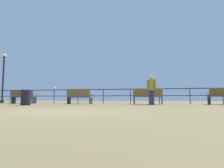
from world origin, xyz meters
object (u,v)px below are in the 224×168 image
bench_near_left (79,96)px  bench_near_right (148,96)px  bench_far_left (23,96)px  seagull_on_rail (54,88)px  lamppost_left (3,75)px  person_by_bench (151,88)px  trash_bin (26,98)px  bench_far_right (224,95)px

bench_near_left → bench_near_right: size_ratio=0.95×
bench_far_left → bench_near_left: 4.20m
bench_near_left → seagull_on_rail: (-2.22, 0.75, 0.56)m
bench_far_left → lamppost_left: lamppost_left is taller
person_by_bench → seagull_on_rail: (-6.86, 2.00, 0.19)m
person_by_bench → seagull_on_rail: bearing=163.7°
bench_near_left → bench_near_right: bench_near_left is taller
trash_bin → bench_near_left: bearing=65.7°
bench_near_right → person_by_bench: person_by_bench is taller
bench_near_left → lamppost_left: (-6.79, 0.93, 1.68)m
bench_far_left → bench_far_right: bench_far_left is taller
bench_far_left → bench_near_left: (4.20, -0.01, -0.02)m
person_by_bench → bench_far_left: bearing=171.9°
person_by_bench → trash_bin: (-6.12, -2.01, -0.50)m
bench_near_right → bench_far_left: bearing=-180.0°
bench_near_left → bench_far_right: bench_near_left is taller
bench_far_left → lamppost_left: 3.21m
lamppost_left → person_by_bench: lamppost_left is taller
lamppost_left → bench_near_left: bearing=-7.8°
person_by_bench → bench_near_right: bearing=100.4°
lamppost_left → trash_bin: bearing=-38.4°
bench_near_right → seagull_on_rail: (-6.63, 0.74, 0.57)m
bench_far_right → bench_near_left: bearing=-179.9°
person_by_bench → seagull_on_rail: 7.15m
lamppost_left → trash_bin: size_ratio=5.29×
lamppost_left → person_by_bench: bearing=-10.8°
bench_far_left → trash_bin: bearing=-50.3°
seagull_on_rail → bench_near_right: bearing=-6.4°
bench_far_left → bench_far_right: 12.80m
person_by_bench → trash_bin: size_ratio=2.02×
lamppost_left → person_by_bench: size_ratio=2.62×
bench_far_right → seagull_on_rail: 10.85m
bench_far_left → bench_near_right: bench_far_left is taller
bench_near_left → bench_near_right: (4.41, 0.01, -0.01)m
person_by_bench → seagull_on_rail: size_ratio=4.31×
bench_near_right → seagull_on_rail: size_ratio=4.84×
bench_near_right → bench_far_right: bearing=0.0°
bench_near_left → person_by_bench: 4.82m
bench_near_left → lamppost_left: lamppost_left is taller
bench_near_right → person_by_bench: bearing=-79.6°
bench_far_left → bench_near_right: bearing=0.0°
bench_far_left → person_by_bench: person_by_bench is taller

